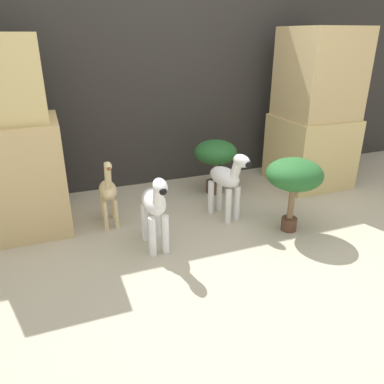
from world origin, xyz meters
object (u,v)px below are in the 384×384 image
Objects in this scene: potted_palm_front at (216,155)px; potted_palm_back at (294,176)px; zebra_right at (227,180)px; zebra_left at (155,206)px; giraffe_figurine at (108,191)px.

potted_palm_front is 0.89× the size of potted_palm_back.
zebra_right reaches higher than potted_palm_back.
zebra_left is at bearing -158.55° from zebra_right.
zebra_right is 1.14× the size of potted_palm_front.
zebra_right is 0.57m from potted_palm_front.
potted_palm_back is (0.38, -0.39, 0.11)m from zebra_right.
potted_palm_back is (1.33, -0.61, 0.16)m from giraffe_figurine.
giraffe_figurine is at bearing 155.26° from potted_palm_back.
zebra_left reaches higher than potted_palm_back.
giraffe_figurine is at bearing 116.67° from zebra_left.
zebra_left is 1.01× the size of giraffe_figurine.
giraffe_figurine reaches higher than potted_palm_back.
potted_palm_back reaches higher than potted_palm_front.
giraffe_figurine is (-0.25, 0.50, -0.04)m from zebra_left.
zebra_left is at bearing -135.61° from potted_palm_front.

